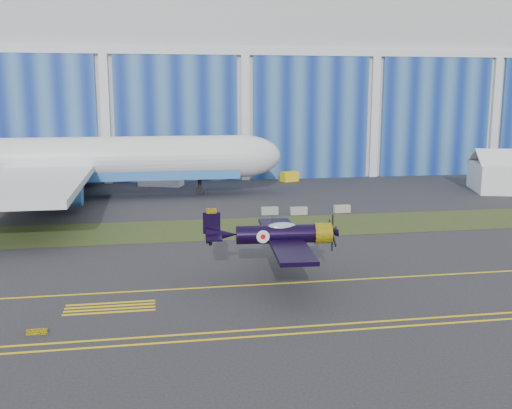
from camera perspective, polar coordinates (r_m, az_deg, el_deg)
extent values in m
plane|color=#2D2D31|center=(51.66, 7.33, -5.44)|extent=(260.00, 260.00, 0.00)
cube|color=#475128|center=(64.74, 3.71, -2.05)|extent=(260.00, 10.00, 0.02)
cube|color=silver|center=(120.31, -2.73, 11.02)|extent=(220.00, 45.00, 30.00)
cube|color=navy|center=(97.81, -1.04, 8.18)|extent=(220.00, 0.60, 20.00)
cube|color=silver|center=(97.87, -1.06, 14.40)|extent=(220.00, 0.70, 1.20)
cube|color=yellow|center=(47.11, 9.12, -7.07)|extent=(200.00, 0.20, 0.02)
cube|color=yellow|center=(38.78, 13.71, -11.21)|extent=(80.00, 0.20, 0.02)
cube|color=yellow|center=(39.63, 13.13, -10.69)|extent=(80.00, 0.20, 0.02)
cube|color=yellow|center=(38.77, -20.14, -11.32)|extent=(1.20, 0.15, 0.35)
cube|color=white|center=(93.29, -9.04, 2.64)|extent=(7.09, 4.79, 2.85)
cube|color=yellow|center=(97.11, 3.20, 2.68)|extent=(3.04, 2.46, 1.54)
cube|color=gray|center=(70.59, 1.31, -0.60)|extent=(2.02, 0.68, 0.90)
cube|color=gray|center=(70.75, 4.08, -0.60)|extent=(2.02, 0.66, 0.90)
cube|color=#9E9A83|center=(72.54, 8.18, -0.40)|extent=(2.03, 0.70, 0.90)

